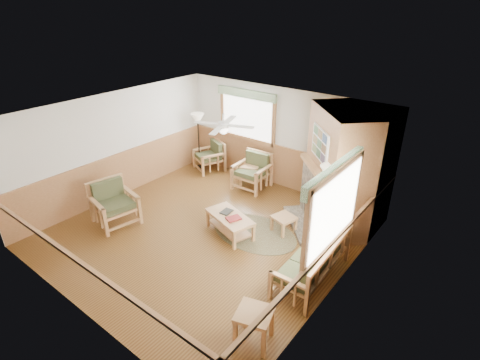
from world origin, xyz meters
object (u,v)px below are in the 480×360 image
Objects in this scene: coffee_table at (230,225)px; floor_lamp_right at (326,206)px; sofa at (312,260)px; armchair_left at (114,204)px; end_table_sofa at (254,327)px; armchair_back_right at (252,171)px; footstool at (284,224)px; end_table_chairs at (250,174)px; armchair_back_left at (209,156)px; floor_lamp_left at (199,141)px.

floor_lamp_right is at bearing 45.41° from coffee_table.
floor_lamp_right reaches higher than sofa.
armchair_left is 1.69× the size of end_table_sofa.
armchair_back_right is 0.96× the size of armchair_left.
floor_lamp_right is at bearing 9.67° from footstool.
armchair_back_right reaches higher than end_table_sofa.
sofa is 1.81m from end_table_sofa.
coffee_table is at bearing -50.54° from armchair_left.
armchair_left is 0.55× the size of floor_lamp_right.
armchair_left is 4.70m from floor_lamp_right.
floor_lamp_right is (2.90, -1.32, 0.61)m from end_table_chairs.
armchair_back_left is 0.49× the size of floor_lamp_right.
floor_lamp_right is (2.72, -1.16, 0.42)m from armchair_back_right.
sofa is at bearing -25.37° from floor_lamp_left.
end_table_sofa is at bearing -66.55° from footstool.
sofa is at bearing -65.34° from armchair_left.
sofa is at bearing -37.41° from end_table_chairs.
armchair_back_left is 4.64m from floor_lamp_right.
floor_lamp_left is (-3.88, 1.42, 0.66)m from footstool.
end_table_sofa reaches higher than end_table_chairs.
floor_lamp_left is at bearing -178.32° from end_table_chairs.
armchair_left is 2.23× the size of footstool.
end_table_chairs is 2.50m from footstool.
coffee_table is 2.92m from end_table_sofa.
armchair_back_left is at bearing 16.17° from armchair_left.
floor_lamp_right is at bearing 7.64° from armchair_back_left.
floor_lamp_left is 4.93m from floor_lamp_right.
armchair_back_right reaches higher than end_table_chairs.
sofa reaches higher than end_table_sofa.
floor_lamp_left reaches higher than footstool.
floor_lamp_left reaches higher than armchair_back_right.
end_table_sofa reaches higher than coffee_table.
floor_lamp_left reaches higher than coffee_table.
end_table_sofa is at bearing -39.63° from floor_lamp_left.
armchair_back_left is at bearing 157.46° from footstool.
sofa is 1.07× the size of floor_lamp_left.
sofa reaches higher than end_table_chairs.
floor_lamp_left is 0.95× the size of floor_lamp_right.
end_table_sofa is (4.47, -0.76, -0.20)m from armchair_left.
coffee_table is (2.36, 1.26, -0.26)m from armchair_left.
end_table_sofa is (0.00, -1.80, -0.13)m from sofa.
sofa is 1.59× the size of coffee_table.
end_table_chairs is at bearing 24.25° from armchair_back_left.
end_table_sofa is 0.33× the size of floor_lamp_right.
coffee_table is at bearing -63.61° from end_table_chairs.
footstool is at bearing 113.45° from end_table_sofa.
end_table_sofa is at bearing -56.46° from armchair_back_right.
end_table_sofa is at bearing -88.13° from armchair_left.
coffee_table is 2.12m from floor_lamp_right.
footstool is at bearing -20.03° from floor_lamp_left.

